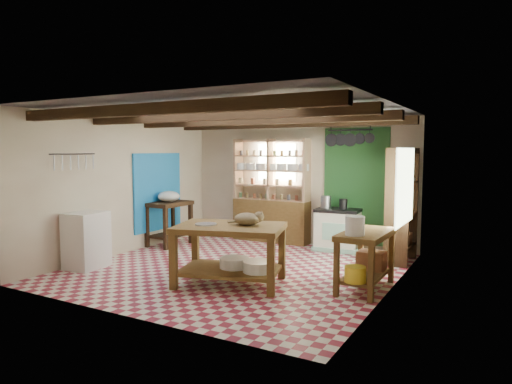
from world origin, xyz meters
The scene contains 30 objects.
floor centered at (0.00, 0.00, -0.01)m, with size 5.00×5.00×0.02m, color maroon.
ceiling centered at (0.00, 0.00, 2.60)m, with size 5.00×5.00×0.02m, color #454549.
wall_back centered at (0.00, 2.50, 1.30)m, with size 5.00×0.04×2.60m, color beige.
wall_front centered at (0.00, -2.50, 1.30)m, with size 5.00×0.04×2.60m, color beige.
wall_left centered at (-2.50, 0.00, 1.30)m, with size 0.04×5.00×2.60m, color beige.
wall_right centered at (2.50, 0.00, 1.30)m, with size 0.04×5.00×2.60m, color beige.
ceiling_beams centered at (0.00, 0.00, 2.48)m, with size 5.00×3.80×0.15m, color #342112.
blue_wall_patch centered at (-2.47, 0.90, 1.10)m, with size 0.04×1.40×1.60m, color blue.
green_wall_patch centered at (1.25, 2.47, 1.25)m, with size 1.30×0.04×2.30m, color #205123.
window_back centered at (-0.50, 2.48, 1.70)m, with size 0.90×0.02×0.80m, color white.
window_right centered at (2.48, 1.00, 1.40)m, with size 0.02×1.30×1.20m, color white.
utensil_rail centered at (-2.44, -1.20, 1.78)m, with size 0.06×0.90×0.28m, color black.
pot_rack centered at (1.25, 2.05, 2.18)m, with size 0.86×0.12×0.36m, color black.
shelving_unit centered at (-0.55, 2.31, 1.10)m, with size 1.70×0.34×2.20m, color tan.
tall_rack centered at (2.28, 1.80, 1.00)m, with size 0.40×0.86×2.00m, color #342112.
work_table centered at (0.36, -0.78, 0.44)m, with size 1.54×1.03×0.87m, color brown.
stove centered at (1.01, 2.15, 0.41)m, with size 0.84×0.57×0.82m, color #ECE8CC.
prep_table centered at (-2.20, 0.92, 0.45)m, with size 0.61×0.89×0.90m, color #342112.
white_cabinet centered at (-2.22, -1.17, 0.47)m, with size 0.52×0.62×0.94m, color white.
right_counter centered at (2.18, -0.07, 0.41)m, with size 0.58×1.16×0.83m, color brown.
cat centered at (0.59, -0.66, 0.96)m, with size 0.40×0.31×0.18m, color #988059.
steel_tray centered at (0.04, -0.93, 0.88)m, with size 0.32×0.32×0.02m, color #A4A4AB.
basin_large centered at (0.40, -0.72, 0.31)m, with size 0.43×0.43×0.15m, color white.
basin_small centered at (0.82, -0.75, 0.31)m, with size 0.44×0.44×0.16m, color white.
kettle_left centered at (0.76, 2.13, 0.94)m, with size 0.21×0.21×0.24m, color #A4A4AB.
kettle_right centered at (1.11, 2.16, 0.92)m, with size 0.16×0.16×0.20m, color black.
enamel_bowl centered at (-2.20, 0.92, 1.02)m, with size 0.45×0.45×0.22m, color white.
white_bucket centered at (2.12, -0.42, 0.96)m, with size 0.26×0.26×0.26m, color white.
wicker_basket centered at (2.19, 0.23, 0.35)m, with size 0.38×0.31×0.27m, color #9C613F.
yellow_tub centered at (2.17, -0.52, 0.32)m, with size 0.28×0.28×0.21m, color yellow.
Camera 1 is at (3.91, -6.34, 1.97)m, focal length 32.00 mm.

